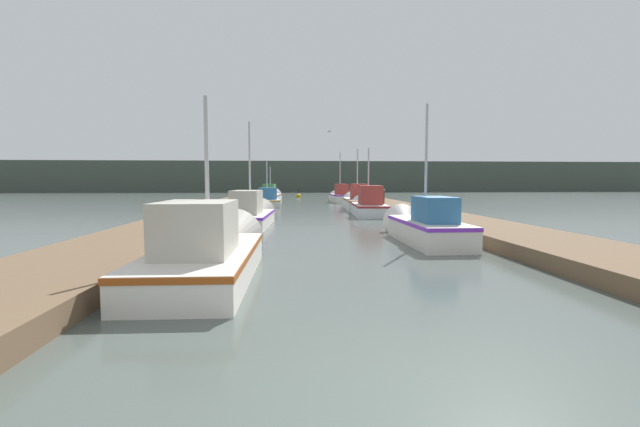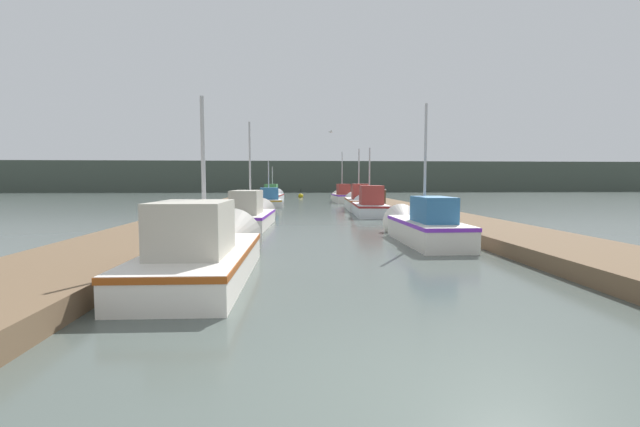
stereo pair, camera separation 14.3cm
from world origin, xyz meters
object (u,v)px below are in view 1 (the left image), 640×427
Objects in this scene: fishing_boat_1 at (422,226)px; fishing_boat_2 at (251,214)px; seagull_lead at (329,132)px; fishing_boat_4 at (357,201)px; mooring_piling_0 at (352,196)px; fishing_boat_5 at (267,201)px; fishing_boat_0 at (213,249)px; fishing_boat_6 at (340,196)px; fishing_boat_7 at (271,196)px; fishing_boat_3 at (368,206)px; channel_buoy at (298,196)px; mooring_piling_1 at (382,201)px.

fishing_boat_2 is at bearing 137.87° from fishing_boat_1.
seagull_lead is (4.30, 11.13, 4.70)m from fishing_boat_2.
fishing_boat_2 reaches higher than fishing_boat_4.
mooring_piling_0 is 1.80× the size of seagull_lead.
fishing_boat_1 is 19.28m from fishing_boat_5.
seagull_lead is at bearing -32.20° from fishing_boat_5.
fishing_boat_0 is at bearing -104.30° from fishing_boat_4.
fishing_boat_5 is at bearing 152.97° from fishing_boat_4.
fishing_boat_6 is 7.22m from fishing_boat_7.
fishing_boat_1 is 23.46m from fishing_boat_6.
fishing_boat_3 is 1.11× the size of fishing_boat_6.
channel_buoy is 18.66m from seagull_lead.
fishing_boat_4 is (0.31, 14.87, 0.02)m from fishing_boat_1.
channel_buoy is at bearing 100.49° from mooring_piling_1.
fishing_boat_6 is at bearing 93.89° from fishing_boat_4.
mooring_piling_1 is at bearing 50.86° from fishing_boat_3.
mooring_piling_1 is at bearing -87.91° from fishing_boat_6.
fishing_boat_2 is at bearing -138.68° from mooring_piling_1.
fishing_boat_6 is 4.54× the size of channel_buoy.
fishing_boat_5 is at bearing 106.92° from fishing_boat_1.
fishing_boat_3 is 5.27× the size of mooring_piling_0.
mooring_piling_1 is at bearing 18.33° from seagull_lead.
fishing_boat_7 is (-6.06, 3.92, -0.08)m from fishing_boat_6.
channel_buoy is at bearing 101.23° from fishing_boat_3.
fishing_boat_3 reaches higher than channel_buoy.
fishing_boat_3 is (0.14, 10.02, 0.03)m from fishing_boat_1.
fishing_boat_6 is at bearing 94.34° from mooring_piling_1.
fishing_boat_0 is 5.62× the size of channel_buoy.
fishing_boat_1 is 3.75× the size of mooring_piling_1.
fishing_boat_3 is 13.44m from fishing_boat_6.
fishing_boat_2 is 7.64m from fishing_boat_3.
channel_buoy is at bearing 177.17° from seagull_lead.
fishing_boat_7 is (-0.14, 22.29, -0.01)m from fishing_boat_2.
mooring_piling_1 is (6.86, 6.03, 0.23)m from fishing_boat_2.
fishing_boat_7 reaches higher than channel_buoy.
fishing_boat_0 is 22.40m from fishing_boat_5.
fishing_boat_0 is 31.37m from fishing_boat_7.
fishing_boat_3 is at bearing 5.66° from seagull_lead.
fishing_boat_6 is (5.95, 5.05, 0.12)m from fishing_boat_5.
fishing_boat_3 is at bearing -67.28° from fishing_boat_7.
fishing_boat_7 is at bearing 93.65° from fishing_boat_2.
fishing_boat_0 is 9.08m from fishing_boat_2.
seagull_lead reaches higher than fishing_boat_1.
fishing_boat_7 is at bearing 112.57° from fishing_boat_3.
mooring_piling_0 is (1.22, 1.41, -0.01)m from fishing_boat_6.
fishing_boat_1 is 24.91m from mooring_piling_0.
fishing_boat_1 is 28.00m from fishing_boat_7.
fishing_boat_1 is 0.96× the size of fishing_boat_3.
fishing_boat_6 reaches higher than channel_buoy.
fishing_boat_0 is 0.92× the size of fishing_boat_4.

